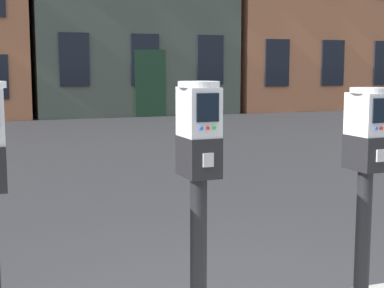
# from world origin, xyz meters

# --- Properties ---
(parking_meter_twin_adjacent) EXTENTS (0.22, 0.25, 1.40)m
(parking_meter_twin_adjacent) POSITION_xyz_m (-0.35, -0.13, 1.10)
(parking_meter_twin_adjacent) COLOR black
(parking_meter_twin_adjacent) RESTS_ON sidewalk_slab
(parking_meter_end_of_row) EXTENTS (0.22, 0.25, 1.35)m
(parking_meter_end_of_row) POSITION_xyz_m (0.69, -0.13, 1.07)
(parking_meter_end_of_row) COLOR black
(parking_meter_end_of_row) RESTS_ON sidewalk_slab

